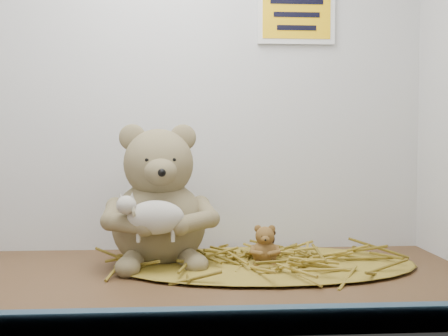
{
  "coord_description": "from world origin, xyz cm",
  "views": [
    {
      "loc": [
        4.36,
        -102.16,
        26.11
      ],
      "look_at": [
        11.38,
        4.25,
        20.52
      ],
      "focal_mm": 45.0,
      "sensor_mm": 36.0,
      "label": 1
    }
  ],
  "objects": [
    {
      "name": "mini_teddy_brown",
      "position": [
        20.78,
        11.45,
        4.4
      ],
      "size": [
        5.99,
        6.23,
        6.42
      ],
      "primitive_type": null,
      "rotation": [
        0.0,
        0.0,
        -0.16
      ],
      "color": "black",
      "rests_on": "straw_bed"
    },
    {
      "name": "straw_bed",
      "position": [
        20.36,
        10.25,
        0.6
      ],
      "size": [
        61.62,
        35.78,
        1.19
      ],
      "primitive_type": "ellipsoid",
      "color": "olive",
      "rests_on": "shelf_floor"
    },
    {
      "name": "main_teddy",
      "position": [
        -1.6,
        14.18,
        14.56
      ],
      "size": [
        26.24,
        27.38,
        29.11
      ],
      "primitive_type": null,
      "rotation": [
        0.0,
        0.0,
        0.12
      ],
      "color": "#92845A",
      "rests_on": "shelf_floor"
    },
    {
      "name": "mini_teddy_tan",
      "position": [
        19.93,
        9.06,
        5.11
      ],
      "size": [
        6.91,
        7.23,
        7.83
      ],
      "primitive_type": null,
      "rotation": [
        0.0,
        0.0,
        -0.09
      ],
      "color": "brown",
      "rests_on": "straw_bed"
    },
    {
      "name": "front_rail",
      "position": [
        0.0,
        -28.8,
        1.8
      ],
      "size": [
        119.28,
        2.2,
        3.6
      ],
      "primitive_type": "cube",
      "color": "#345265",
      "rests_on": "shelf_floor"
    },
    {
      "name": "toy_lamb",
      "position": [
        -1.6,
        3.74,
        11.23
      ],
      "size": [
        14.01,
        8.55,
        9.05
      ],
      "primitive_type": null,
      "color": "beige",
      "rests_on": "main_teddy"
    },
    {
      "name": "alcove_shell",
      "position": [
        0.0,
        9.0,
        45.0
      ],
      "size": [
        120.4,
        60.2,
        90.4
      ],
      "color": "#3C2B14",
      "rests_on": "ground"
    },
    {
      "name": "wall_sign",
      "position": [
        30.0,
        29.4,
        55.0
      ],
      "size": [
        16.0,
        1.2,
        11.0
      ],
      "primitive_type": "cube",
      "color": "#DDA40B",
      "rests_on": "back_wall"
    }
  ]
}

